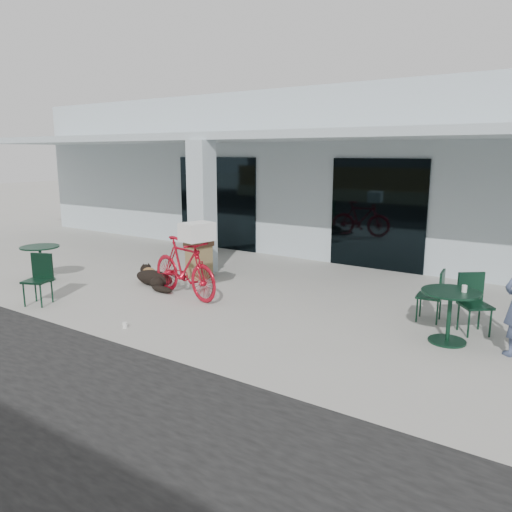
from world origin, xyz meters
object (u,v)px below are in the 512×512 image
Objects in this scene: cafe_chair_far_b at (430,295)px; trash_receptacle at (199,260)px; dog at (154,277)px; cafe_table_far at (449,317)px; cafe_table_near at (41,263)px; cafe_chair_far_a at (475,305)px; cafe_chair_near at (37,280)px; bicycle at (184,268)px.

trash_receptacle is (-5.21, 0.08, -0.02)m from cafe_chair_far_b.
dog is 6.08m from cafe_table_far.
cafe_chair_far_b is at bearing 14.83° from cafe_table_near.
cafe_table_near is 0.93× the size of cafe_chair_far_b.
cafe_table_near is 8.26m from cafe_chair_far_b.
cafe_table_near is at bearing -171.46° from cafe_table_far.
cafe_table_near is 8.96m from cafe_chair_far_a.
cafe_chair_far_a is at bearing -0.47° from cafe_chair_near.
cafe_table_near is 0.97× the size of cafe_table_far.
cafe_table_near is 0.87× the size of cafe_chair_far_a.
cafe_chair_near is 1.07× the size of cafe_chair_far_b.
bicycle is 2.30× the size of trash_receptacle.
cafe_chair_far_b is (-0.77, 0.22, -0.03)m from cafe_chair_far_a.
cafe_table_far is at bearing -73.37° from bicycle.
cafe_table_near is 0.97× the size of trash_receptacle.
bicycle reaches higher than cafe_table_far.
cafe_chair_near reaches higher than dog.
cafe_chair_near is at bearing -69.59° from cafe_chair_far_b.
bicycle is 1.54m from trash_receptacle.
cafe_table_near is at bearing -133.36° from dog.
cafe_table_near is at bearing -141.66° from trash_receptacle.
cafe_chair_far_a is (6.32, 0.80, 0.28)m from dog.
cafe_chair_far_a is at bearing 67.47° from cafe_chair_far_b.
bicycle reaches higher than cafe_chair_far_b.
bicycle is 2.21× the size of cafe_chair_far_b.
cafe_table_far is 0.96× the size of cafe_chair_far_b.
cafe_chair_near is (-1.92, -1.97, -0.11)m from bicycle.
cafe_chair_near is at bearing -34.66° from cafe_table_near.
cafe_chair_far_b reaches higher than cafe_table_far.
cafe_table_far is (6.90, 2.39, -0.08)m from cafe_chair_near.
bicycle is at bearing 10.75° from dog.
cafe_chair_far_a is 1.07× the size of cafe_chair_far_b.
cafe_chair_far_b is at bearing -62.44° from bicycle.
dog is at bearing 46.07° from cafe_chair_near.
cafe_table_far reaches higher than cafe_table_near.
bicycle is 2.06× the size of cafe_chair_near.
bicycle is 1.68× the size of dog.
dog is at bearing -106.98° from trash_receptacle.
cafe_chair_far_b is at bearing -0.84° from trash_receptacle.
cafe_table_near is (-3.53, -0.86, -0.20)m from bicycle.
cafe_table_far is at bearing -4.16° from cafe_chair_near.
cafe_chair_far_a is (0.25, 0.61, 0.08)m from cafe_table_far.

